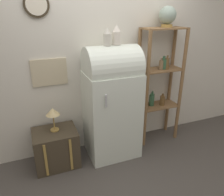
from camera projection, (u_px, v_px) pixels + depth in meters
name	position (u px, v px, depth m)	size (l,w,h in m)	color
ground_plane	(119.00, 162.00, 3.00)	(12.00, 12.00, 0.00)	#4C4742
wall_back	(103.00, 56.00, 2.97)	(7.00, 0.09, 2.70)	silver
refrigerator	(112.00, 102.00, 2.92)	(0.69, 0.60, 1.54)	silver
suitcase_trunk	(56.00, 148.00, 2.88)	(0.56, 0.45, 0.49)	#423828
shelf_unit	(160.00, 81.00, 3.22)	(0.63, 0.32, 1.71)	olive
globe	(168.00, 16.00, 2.91)	(0.23, 0.23, 0.27)	#AD8942
vase_left	(107.00, 37.00, 2.58)	(0.10, 0.10, 0.21)	beige
vase_center	(117.00, 35.00, 2.63)	(0.11, 0.11, 0.24)	silver
desk_lamp	(53.00, 113.00, 2.72)	(0.17, 0.17, 0.31)	#AD8942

